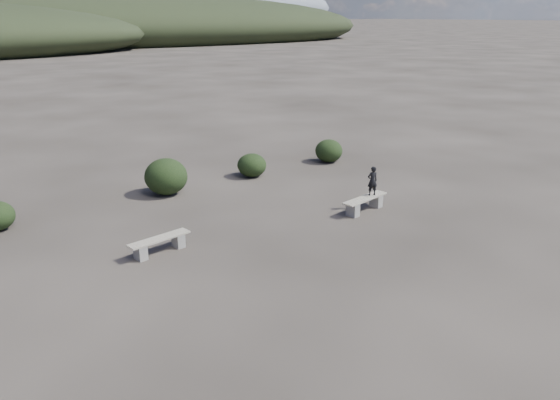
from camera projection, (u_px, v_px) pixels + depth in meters
ground at (371, 287)px, 12.25m from camera, size 1200.00×1200.00×0.00m
bench_left at (160, 244)px, 13.93m from camera, size 1.71×0.62×0.42m
bench_right at (365, 203)px, 16.88m from camera, size 1.85×0.71×0.45m
seated_person at (372, 181)px, 16.90m from camera, size 0.38×0.30×0.93m
shrub_b at (166, 177)px, 18.41m from camera, size 1.45×1.45×1.24m
shrub_c at (252, 165)px, 20.49m from camera, size 1.10×1.10×0.88m
shrub_e at (329, 151)px, 22.52m from camera, size 1.13×1.13×0.94m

